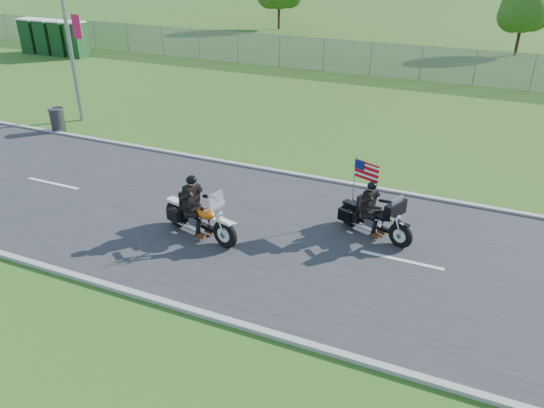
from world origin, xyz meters
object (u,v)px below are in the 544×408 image
at_px(motorcycle_lead, 199,218).
at_px(porta_toilet_d, 31,36).
at_px(motorcycle_follow, 375,219).
at_px(trash_can, 58,121).
at_px(porta_toilet_a, 76,40).
at_px(porta_toilet_c, 46,38).
at_px(porta_toilet_b, 61,39).

bearing_deg(motorcycle_lead, porta_toilet_d, 158.54).
height_order(motorcycle_follow, trash_can, motorcycle_follow).
height_order(porta_toilet_a, motorcycle_lead, porta_toilet_a).
bearing_deg(porta_toilet_d, motorcycle_lead, -36.13).
bearing_deg(motorcycle_follow, motorcycle_lead, -135.35).
height_order(motorcycle_lead, motorcycle_follow, motorcycle_follow).
bearing_deg(porta_toilet_c, motorcycle_follow, -29.92).
distance_m(porta_toilet_b, porta_toilet_d, 2.80).
xyz_separation_m(porta_toilet_b, motorcycle_lead, (21.84, -17.99, -0.57)).
bearing_deg(trash_can, porta_toilet_d, 138.65).
xyz_separation_m(porta_toilet_a, porta_toilet_c, (-2.80, 0.00, 0.00)).
relative_size(porta_toilet_b, motorcycle_lead, 0.85).
distance_m(porta_toilet_a, motorcycle_lead, 27.24).
distance_m(porta_toilet_c, porta_toilet_d, 1.40).
bearing_deg(motorcycle_lead, motorcycle_follow, 38.31).
distance_m(porta_toilet_b, porta_toilet_c, 1.40).
xyz_separation_m(porta_toilet_a, motorcycle_follow, (24.99, -16.00, -0.59)).
bearing_deg(motorcycle_lead, porta_toilet_a, 153.32).
relative_size(porta_toilet_d, motorcycle_lead, 0.85).
distance_m(motorcycle_lead, motorcycle_follow, 4.97).
bearing_deg(porta_toilet_c, porta_toilet_b, 0.00).
bearing_deg(porta_toilet_b, porta_toilet_a, 0.00).
distance_m(porta_toilet_c, motorcycle_lead, 29.40).
distance_m(porta_toilet_d, trash_can, 19.24).
bearing_deg(porta_toilet_d, trash_can, -41.35).
bearing_deg(porta_toilet_a, motorcycle_lead, -41.35).
bearing_deg(motorcycle_follow, porta_toilet_c, 171.09).
distance_m(porta_toilet_d, motorcycle_follow, 33.29).
height_order(porta_toilet_d, motorcycle_lead, porta_toilet_d).
bearing_deg(motorcycle_lead, porta_toilet_c, 156.93).
height_order(porta_toilet_c, trash_can, porta_toilet_c).
bearing_deg(porta_toilet_a, porta_toilet_b, 180.00).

